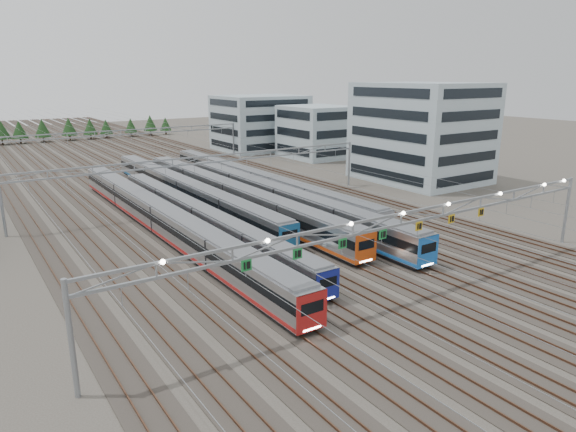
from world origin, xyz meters
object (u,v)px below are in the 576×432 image
train_e (282,200)px  train_f (257,181)px  gantry_near (401,222)px  gantry_far (121,137)px  depot_bldg_south (421,132)px  train_b (201,218)px  train_a (162,218)px  depot_bldg_mid (316,132)px  train_d (231,194)px  depot_bldg_north (260,123)px  train_c (185,190)px  gantry_mid (208,165)px

train_e → train_f: (4.50, 14.77, -0.23)m
gantry_near → gantry_far: size_ratio=1.00×
train_e → depot_bldg_south: bearing=10.6°
train_b → gantry_far: size_ratio=0.94×
train_a → depot_bldg_mid: depot_bldg_mid is taller
train_a → gantry_far: gantry_far is taller
train_d → train_e: 8.45m
depot_bldg_south → depot_bldg_north: 54.12m
train_c → depot_bldg_north: size_ratio=2.70×
train_e → gantry_near: gantry_near is taller
train_b → gantry_near: size_ratio=0.94×
train_b → train_c: train_c is taller
gantry_far → depot_bldg_north: depot_bldg_north is taller
gantry_near → train_e: bearing=77.2°
train_e → depot_bldg_south: (35.83, 6.73, 6.96)m
depot_bldg_north → train_a: bearing=-129.8°
train_b → train_d: 12.60m
gantry_mid → gantry_far: bearing=90.0°
train_b → gantry_near: bearing=-76.6°
train_b → gantry_near: (6.70, -28.23, 5.19)m
train_e → depot_bldg_north: size_ratio=2.50×
gantry_mid → depot_bldg_mid: bearing=35.1°
train_a → train_b: (4.50, -1.90, -0.23)m
train_b → gantry_far: bearing=83.2°
gantry_far → depot_bldg_mid: size_ratio=3.52×
train_a → gantry_near: bearing=-69.6°
train_c → gantry_far: (2.25, 40.98, 4.32)m
train_a → gantry_near: gantry_near is taller
gantry_near → depot_bldg_mid: size_ratio=3.52×
gantry_mid → depot_bldg_mid: depot_bldg_mid is taller
train_b → depot_bldg_south: size_ratio=2.41×
train_e → train_c: bearing=122.3°
train_a → train_d: train_d is taller
depot_bldg_south → gantry_far: bearing=131.3°
train_c → gantry_mid: (2.25, -4.02, 4.32)m
train_b → depot_bldg_south: (49.33, 8.40, 7.25)m
gantry_mid → depot_bldg_north: size_ratio=2.56×
gantry_mid → train_c: bearing=119.2°
train_c → gantry_near: size_ratio=1.06×
train_b → train_d: bearing=44.4°
gantry_mid → depot_bldg_north: depot_bldg_north is taller
train_d → train_f: (9.00, 7.62, -0.21)m
train_c → train_e: (9.00, -14.25, 0.11)m
gantry_near → depot_bldg_north: depot_bldg_north is taller
train_f → depot_bldg_south: (31.33, -8.04, 7.20)m
train_e → train_b: bearing=-173.0°
train_b → gantry_mid: size_ratio=0.94×
train_e → gantry_far: size_ratio=0.98×
train_d → train_e: bearing=-57.8°
train_d → train_f: train_d is taller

